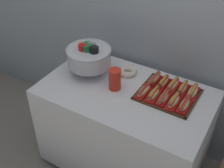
{
  "coord_description": "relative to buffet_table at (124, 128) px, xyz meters",
  "views": [
    {
      "loc": [
        0.77,
        -1.49,
        2.09
      ],
      "look_at": [
        -0.09,
        -0.04,
        0.84
      ],
      "focal_mm": 47.02,
      "sensor_mm": 36.0,
      "label": 1
    }
  ],
  "objects": [
    {
      "name": "hot_dog_4",
      "position": [
        0.43,
        0.03,
        0.41
      ],
      "size": [
        0.06,
        0.15,
        0.06
      ],
      "color": "red",
      "rests_on": "serving_tray"
    },
    {
      "name": "hot_dog_7",
      "position": [
        0.28,
        0.19,
        0.41
      ],
      "size": [
        0.07,
        0.18,
        0.06
      ],
      "color": "red",
      "rests_on": "serving_tray"
    },
    {
      "name": "hot_dog_3",
      "position": [
        0.35,
        0.03,
        0.41
      ],
      "size": [
        0.07,
        0.17,
        0.06
      ],
      "color": "red",
      "rests_on": "serving_tray"
    },
    {
      "name": "punch_bowl",
      "position": [
        -0.36,
        0.06,
        0.52
      ],
      "size": [
        0.34,
        0.34,
        0.26
      ],
      "color": "silver",
      "rests_on": "buffet_table"
    },
    {
      "name": "serving_tray",
      "position": [
        0.28,
        0.11,
        0.38
      ],
      "size": [
        0.41,
        0.37,
        0.01
      ],
      "color": "#472B19",
      "rests_on": "buffet_table"
    },
    {
      "name": "hot_dog_1",
      "position": [
        0.2,
        0.03,
        0.41
      ],
      "size": [
        0.07,
        0.17,
        0.06
      ],
      "color": "red",
      "rests_on": "serving_tray"
    },
    {
      "name": "hot_dog_2",
      "position": [
        0.28,
        0.03,
        0.41
      ],
      "size": [
        0.06,
        0.16,
        0.06
      ],
      "color": "red",
      "rests_on": "serving_tray"
    },
    {
      "name": "ground_plane",
      "position": [
        0.0,
        0.0,
        -0.41
      ],
      "size": [
        10.0,
        10.0,
        0.0
      ],
      "primitive_type": "plane",
      "color": "gray"
    },
    {
      "name": "back_wall",
      "position": [
        0.0,
        0.48,
        0.89
      ],
      "size": [
        6.0,
        0.1,
        2.6
      ],
      "primitive_type": "cube",
      "color": "#9EA8B2",
      "rests_on": "ground_plane"
    },
    {
      "name": "donut",
      "position": [
        -0.09,
        0.2,
        0.39
      ],
      "size": [
        0.14,
        0.14,
        0.04
      ],
      "color": "silver",
      "rests_on": "buffet_table"
    },
    {
      "name": "hot_dog_0",
      "position": [
        0.13,
        0.03,
        0.41
      ],
      "size": [
        0.07,
        0.19,
        0.06
      ],
      "color": "red",
      "rests_on": "serving_tray"
    },
    {
      "name": "hot_dog_8",
      "position": [
        0.36,
        0.19,
        0.41
      ],
      "size": [
        0.06,
        0.17,
        0.06
      ],
      "color": "red",
      "rests_on": "serving_tray"
    },
    {
      "name": "hot_dog_5",
      "position": [
        0.13,
        0.2,
        0.41
      ],
      "size": [
        0.07,
        0.17,
        0.06
      ],
      "color": "#B21414",
      "rests_on": "serving_tray"
    },
    {
      "name": "buffet_table",
      "position": [
        0.0,
        0.0,
        0.0
      ],
      "size": [
        1.25,
        0.74,
        0.78
      ],
      "color": "silver",
      "rests_on": "ground_plane"
    },
    {
      "name": "hot_dog_9",
      "position": [
        0.43,
        0.19,
        0.41
      ],
      "size": [
        0.07,
        0.18,
        0.06
      ],
      "color": "red",
      "rests_on": "serving_tray"
    },
    {
      "name": "cup_stack",
      "position": [
        -0.09,
        -0.01,
        0.45
      ],
      "size": [
        0.09,
        0.09,
        0.16
      ],
      "color": "red",
      "rests_on": "buffet_table"
    },
    {
      "name": "hot_dog_6",
      "position": [
        0.21,
        0.2,
        0.4
      ],
      "size": [
        0.06,
        0.17,
        0.06
      ],
      "color": "#B21414",
      "rests_on": "serving_tray"
    }
  ]
}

